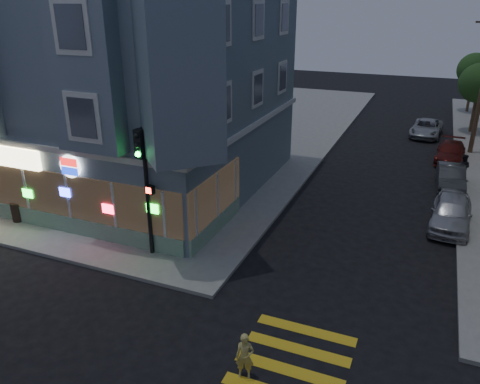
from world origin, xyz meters
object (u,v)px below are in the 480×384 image
Objects in this scene: traffic_signal at (144,172)px; fire_hydrant at (464,216)px; trash_can at (18,212)px; street_tree_near at (479,83)px; running_child at (245,357)px; parked_car_c at (450,152)px; pedestrian_a at (463,168)px; parked_car_d at (426,128)px; parked_car_a at (451,212)px; parked_car_b at (451,178)px; street_tree_far at (474,70)px.

fire_hydrant is at bearing 42.37° from traffic_signal.
traffic_signal is at bearing -2.40° from trash_can.
street_tree_near is 1.00× the size of traffic_signal.
street_tree_near is at bearing 62.96° from running_child.
traffic_signal is (-11.32, -18.14, 3.12)m from parked_car_c.
running_child is 19.67m from pedestrian_a.
trash_can is (-17.09, -23.82, -0.03)m from parked_car_d.
parked_car_a is (-0.60, -6.39, -0.20)m from pedestrian_a.
trash_can is at bearing -120.79° from parked_car_d.
parked_car_a is at bearing -92.63° from parked_car_b.
parked_car_a is 0.73m from fire_hydrant.
street_tree_far is 1.33× the size of parked_car_b.
parked_car_d is 5.04× the size of trash_can.
running_child is 18.36m from parked_car_b.
street_tree_near reaches higher than parked_car_a.
trash_can is (-18.81, -12.63, -0.05)m from parked_car_b.
parked_car_d is 6.58× the size of fire_hydrant.
parked_car_a is (-1.50, -26.57, -3.20)m from street_tree_far.
parked_car_d is at bearing -61.91° from pedestrian_a.
fire_hydrant is (-0.90, -18.22, -3.42)m from street_tree_near.
pedestrian_a is at bearing 58.05° from traffic_signal.
traffic_signal is at bearing -115.98° from street_tree_near.
trash_can is at bearing -132.69° from parked_car_c.
street_tree_near reaches higher than trash_can.
running_child is at bearing -102.36° from street_tree_near.
street_tree_far is at bearing 65.45° from running_child.
fire_hydrant is at bearing 21.83° from trash_can.
fire_hydrant is at bearing 50.52° from running_child.
street_tree_near is 1.33× the size of parked_car_b.
fire_hydrant is (2.32, -16.04, -0.12)m from parked_car_d.
traffic_signal is at bearing -110.49° from street_tree_far.
parked_car_d is (-3.22, -10.18, -3.31)m from street_tree_far.
traffic_signal is at bearing 127.81° from running_child.
pedestrian_a is 1.75× the size of trash_can.
parked_car_a is 5.20m from parked_car_b.
street_tree_near is 5.89× the size of trash_can.
parked_car_c is (0.00, 5.20, -0.04)m from parked_car_b.
parked_car_a reaches higher than parked_car_d.
parked_car_b is (-1.50, -13.37, -3.28)m from street_tree_near.
pedestrian_a is 10.27m from parked_car_d.
street_tree_near reaches higher than fire_hydrant.
parked_car_d is at bearing -145.88° from street_tree_near.
parked_car_b is 0.94× the size of parked_car_c.
trash_can is at bearing 50.47° from pedestrian_a.
street_tree_far reaches higher than trash_can.
parked_car_a is 1.01× the size of parked_car_c.
parked_car_a reaches higher than running_child.
parked_car_c is at bearing 93.42° from fire_hydrant.
fire_hydrant is (0.60, -10.05, -0.10)m from parked_car_c.
parked_car_a is 4.78× the size of trash_can.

